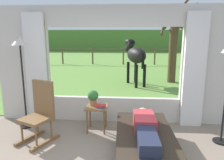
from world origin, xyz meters
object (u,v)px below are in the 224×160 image
Objects in this scene: reclining_person at (145,127)px; side_table at (97,111)px; book_stack at (101,106)px; pasture_tree at (174,46)px; potted_plant at (93,97)px; floor_lamp_left at (21,55)px; recliner_sofa at (144,143)px; rocking_chair at (40,112)px; horse at (135,55)px.

reclining_person is 1.29m from side_table.
book_stack is 0.06× the size of pasture_tree.
pasture_tree is (2.50, 4.67, 0.79)m from potted_plant.
floor_lamp_left is (-1.54, 0.08, 1.12)m from side_table.
side_table is at bearing 132.65° from reclining_person.
side_table reaches higher than recliner_sofa.
side_table is (0.99, 0.47, -0.12)m from rocking_chair.
rocking_chair is at bearing -44.91° from floor_lamp_left.
rocking_chair reaches higher than book_stack.
pasture_tree is at bearing 49.61° from floor_lamp_left.
reclining_person is at bearing 10.97° from rocking_chair.
potted_plant is 0.26m from book_stack.
reclining_person is 0.75× the size of floor_lamp_left.
floor_lamp_left is (-2.44, 0.95, 1.33)m from recliner_sofa.
book_stack is at bearing -121.79° from horse.
reclining_person reaches higher than recliner_sofa.
floor_lamp_left is at bearing -130.39° from pasture_tree.
pasture_tree is (3.95, 4.65, -0.05)m from floor_lamp_left.
potted_plant is 0.18× the size of horse.
rocking_chair is (-1.89, 0.45, 0.02)m from reclining_person.
side_table is 0.15× the size of pasture_tree.
floor_lamp_left is at bearing 155.76° from reclining_person.
floor_lamp_left is (-1.46, 0.02, 0.84)m from potted_plant.
recliner_sofa is at bearing -43.82° from side_table.
reclining_person reaches higher than book_stack.
horse is at bearing -159.16° from pasture_tree.
reclining_person is 2.83m from floor_lamp_left.
potted_plant is at bearing 134.77° from recliner_sofa.
reclining_person is at bearing -46.39° from book_stack.
horse is at bearing 79.16° from book_stack.
rocking_chair is (-1.89, 0.40, 0.33)m from recliner_sofa.
pasture_tree is (1.52, 0.58, 0.34)m from horse.
pasture_tree is at bearing 61.86° from potted_plant.
book_stack is 0.12× the size of horse.
recliner_sofa is 1.44m from potted_plant.
rocking_chair is 6.28m from pasture_tree.
reclining_person is 5.11m from horse.
floor_lamp_left is at bearing 179.11° from potted_plant.
pasture_tree reaches higher than floor_lamp_left.
pasture_tree reaches higher than recliner_sofa.
potted_plant is at bearing 54.60° from rocking_chair.
potted_plant is at bearing 133.27° from reclining_person.
rocking_chair is 1.27m from floor_lamp_left.
floor_lamp_left reaches higher than horse.
pasture_tree reaches higher than side_table.
horse is (1.88, 4.62, 0.61)m from rocking_chair.
book_stack is (0.09, -0.06, 0.13)m from side_table.
potted_plant is at bearing -124.37° from horse.
rocking_chair is at bearing -123.23° from pasture_tree.
reclining_person is at bearing -22.32° from floor_lamp_left.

